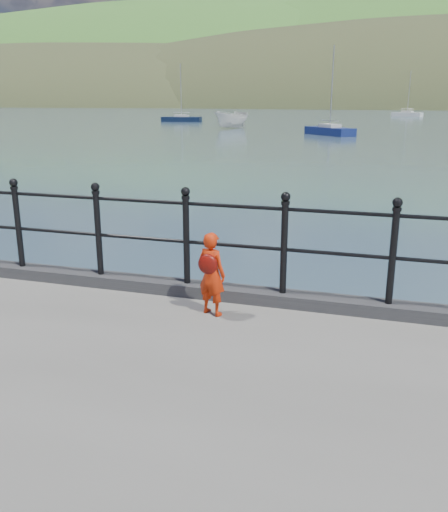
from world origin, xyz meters
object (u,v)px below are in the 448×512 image
(sailboat_deep, at_px, (407,115))
(child, at_px, (211,273))
(sailboat_port, at_px, (330,131))
(sailboat_left, at_px, (182,119))
(railing, at_px, (234,233))
(launch_white, at_px, (232,120))

(sailboat_deep, bearing_deg, child, -68.23)
(sailboat_deep, bearing_deg, sailboat_port, -74.08)
(sailboat_left, bearing_deg, railing, -72.28)
(railing, height_order, sailboat_deep, sailboat_deep)
(sailboat_left, distance_m, sailboat_deep, 44.75)
(child, bearing_deg, sailboat_left, -49.66)
(sailboat_port, bearing_deg, railing, -39.71)
(child, height_order, sailboat_port, sailboat_port)
(child, relative_size, launch_white, 0.19)
(sailboat_left, height_order, sailboat_port, sailboat_port)
(child, bearing_deg, launch_white, -55.28)
(launch_white, height_order, sailboat_left, sailboat_left)
(sailboat_deep, xyz_separation_m, sailboat_port, (-7.82, -54.20, -0.00))
(sailboat_deep, bearing_deg, sailboat_left, -109.30)
(railing, relative_size, sailboat_deep, 2.26)
(launch_white, bearing_deg, child, -48.30)
(sailboat_left, bearing_deg, sailboat_port, -47.39)
(launch_white, relative_size, sailboat_left, 0.63)
(sailboat_deep, height_order, sailboat_port, sailboat_deep)
(sailboat_port, bearing_deg, sailboat_left, -177.88)
(child, height_order, sailboat_deep, sailboat_deep)
(railing, height_order, child, railing)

